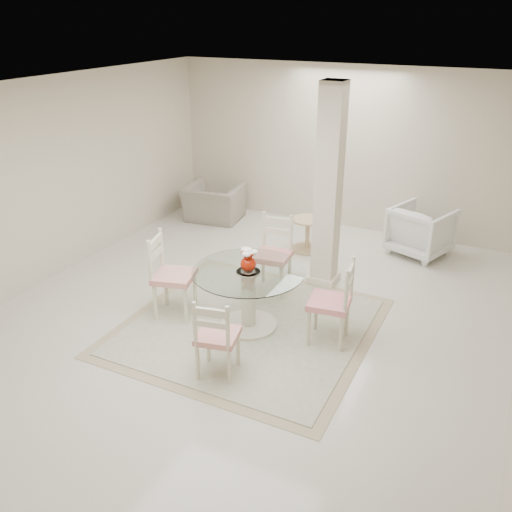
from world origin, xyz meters
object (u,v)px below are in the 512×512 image
at_px(recliner_taupe, 214,203).
at_px(armchair_white, 421,231).
at_px(side_table, 307,236).
at_px(dining_chair_west, 168,269).
at_px(dining_chair_east, 336,297).
at_px(column, 329,188).
at_px(red_vase, 248,260).
at_px(dining_chair_north, 274,248).
at_px(dining_table, 248,299).
at_px(dining_chair_south, 215,333).

height_order(recliner_taupe, armchair_white, armchair_white).
bearing_deg(side_table, dining_chair_west, -107.27).
relative_size(dining_chair_east, dining_chair_west, 0.96).
relative_size(column, side_table, 5.15).
relative_size(red_vase, dining_chair_north, 0.24).
xyz_separation_m(red_vase, dining_chair_north, (-0.14, 1.02, -0.28)).
relative_size(dining_table, dining_chair_east, 1.16).
height_order(column, red_vase, column).
xyz_separation_m(dining_chair_north, side_table, (-0.07, 1.42, -0.36)).
bearing_deg(dining_chair_west, red_vase, -96.66).
height_order(column, dining_chair_east, column).
bearing_deg(dining_chair_south, armchair_white, -118.91).
bearing_deg(dining_chair_east, dining_chair_north, -134.76).
xyz_separation_m(dining_table, dining_chair_south, (0.14, -1.01, 0.15)).
relative_size(dining_table, dining_chair_west, 1.11).
height_order(red_vase, dining_chair_east, dining_chair_east).
height_order(column, dining_table, column).
bearing_deg(side_table, armchair_white, 22.27).
height_order(dining_table, dining_chair_south, dining_chair_south).
xyz_separation_m(red_vase, dining_chair_west, (-1.01, -0.15, -0.27)).
bearing_deg(dining_chair_west, recliner_taupe, 5.95).
xyz_separation_m(recliner_taupe, armchair_white, (3.61, 0.11, 0.06)).
bearing_deg(dining_table, dining_chair_south, -81.82).
distance_m(dining_chair_east, side_table, 2.63).
bearing_deg(side_table, dining_chair_north, -87.19).
xyz_separation_m(dining_chair_south, recliner_taupe, (-2.36, 3.98, -0.21)).
bearing_deg(dining_table, armchair_white, 65.82).
relative_size(red_vase, dining_chair_east, 0.25).
xyz_separation_m(dining_chair_north, recliner_taupe, (-2.08, 1.96, -0.29)).
height_order(red_vase, dining_chair_south, red_vase).
xyz_separation_m(column, dining_chair_east, (0.62, -1.40, -0.76)).
relative_size(dining_chair_south, side_table, 1.93).
bearing_deg(column, dining_chair_east, -66.02).
bearing_deg(dining_chair_south, dining_chair_north, -94.04).
height_order(dining_table, armchair_white, armchair_white).
height_order(dining_table, dining_chair_east, dining_chair_east).
bearing_deg(dining_chair_north, dining_table, -88.29).
relative_size(column, dining_chair_east, 2.43).
xyz_separation_m(column, dining_chair_south, (-0.25, -2.54, -0.82)).
distance_m(dining_chair_north, dining_chair_west, 1.46).
bearing_deg(dining_chair_east, dining_chair_west, -89.37).
bearing_deg(recliner_taupe, dining_chair_north, 128.91).
relative_size(column, dining_chair_south, 2.67).
distance_m(dining_chair_north, armchair_white, 2.59).
height_order(dining_chair_east, armchair_white, dining_chair_east).
distance_m(column, dining_table, 1.86).
relative_size(dining_chair_east, dining_chair_south, 1.10).
xyz_separation_m(dining_chair_east, dining_chair_north, (-1.15, 0.87, 0.02)).
bearing_deg(dining_chair_south, dining_chair_east, -139.17).
distance_m(dining_table, side_table, 2.45).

